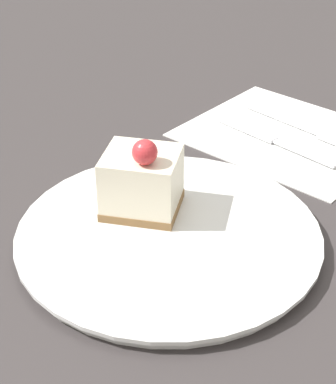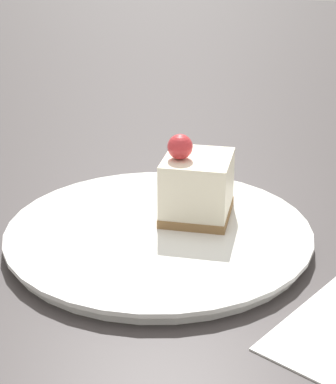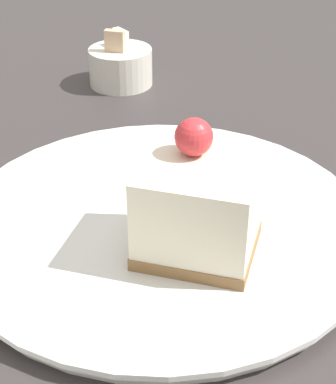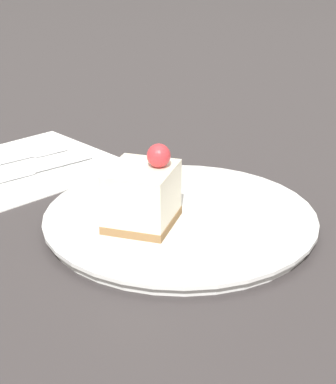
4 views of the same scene
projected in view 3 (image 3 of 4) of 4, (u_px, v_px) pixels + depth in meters
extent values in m
plane|color=#383333|center=(107.00, 232.00, 0.45)|extent=(4.00, 4.00, 0.00)
cylinder|color=silver|center=(161.00, 224.00, 0.45)|extent=(0.28, 0.28, 0.01)
cylinder|color=silver|center=(161.00, 219.00, 0.45)|extent=(0.29, 0.29, 0.00)
cube|color=olive|center=(201.00, 241.00, 0.41)|extent=(0.08, 0.09, 0.01)
cube|color=#EFE5C6|center=(202.00, 202.00, 0.40)|extent=(0.08, 0.09, 0.05)
sphere|color=red|center=(194.00, 137.00, 0.39)|extent=(0.02, 0.02, 0.02)
cylinder|color=silver|center=(121.00, 67.00, 0.67)|extent=(0.07, 0.07, 0.04)
cube|color=#D8B28C|center=(115.00, 42.00, 0.65)|extent=(0.01, 0.02, 0.02)
cube|color=white|center=(121.00, 39.00, 0.66)|extent=(0.02, 0.02, 0.02)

